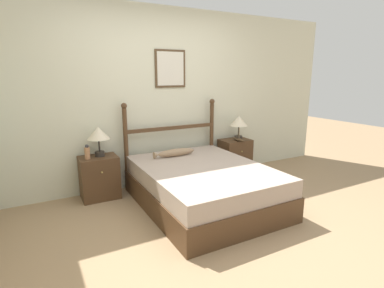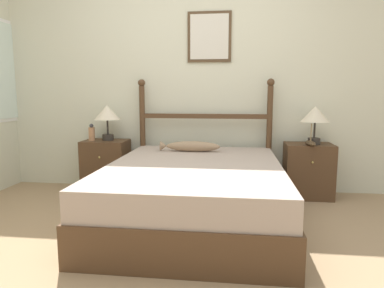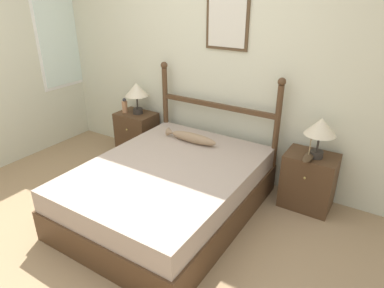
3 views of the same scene
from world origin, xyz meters
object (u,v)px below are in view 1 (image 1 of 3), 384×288
object	(u,v)px
bed	(203,186)
table_lamp_right	(239,122)
nightstand_right	(235,156)
nightstand_left	(100,177)
bottle	(87,153)
fish_pillow	(175,153)
model_boat	(239,139)
table_lamp_left	(98,135)

from	to	relation	value
bed	table_lamp_right	size ratio (longest dim) A/B	4.88
nightstand_right	table_lamp_right	distance (m)	0.58
nightstand_left	bottle	xyz separation A→B (m)	(-0.14, -0.05, 0.37)
bed	bottle	bearing A→B (deg)	147.55
table_lamp_right	fish_pillow	distance (m)	1.31
bottle	model_boat	xyz separation A→B (m)	(2.33, -0.07, -0.06)
table_lamp_left	fish_pillow	distance (m)	1.04
table_lamp_left	fish_pillow	bearing A→B (deg)	-14.91
table_lamp_left	table_lamp_right	xyz separation A→B (m)	(2.21, -0.04, 0.00)
nightstand_left	fish_pillow	bearing A→B (deg)	-13.87
nightstand_right	table_lamp_left	world-z (taller)	table_lamp_left
table_lamp_right	model_boat	distance (m)	0.28
bottle	model_boat	world-z (taller)	model_boat
nightstand_left	nightstand_right	world-z (taller)	same
nightstand_left	nightstand_right	bearing A→B (deg)	0.00
table_lamp_left	bottle	world-z (taller)	table_lamp_left
bed	nightstand_right	world-z (taller)	nightstand_right
model_boat	bottle	bearing A→B (deg)	178.36
nightstand_left	model_boat	bearing A→B (deg)	-2.94
bed	table_lamp_right	bearing A→B (deg)	35.21
bed	fish_pillow	world-z (taller)	fish_pillow
bed	model_boat	distance (m)	1.35
nightstand_right	fish_pillow	size ratio (longest dim) A/B	0.94
nightstand_left	model_boat	distance (m)	2.22
nightstand_right	table_lamp_left	xyz separation A→B (m)	(-2.18, 0.01, 0.58)
model_boat	fish_pillow	world-z (taller)	model_boat
bottle	fish_pillow	distance (m)	1.15
bed	fish_pillow	bearing A→B (deg)	100.71
nightstand_left	nightstand_right	distance (m)	2.20
nightstand_left	table_lamp_left	bearing A→B (deg)	22.46
table_lamp_left	fish_pillow	xyz separation A→B (m)	(0.96, -0.26, -0.30)
bed	fish_pillow	xyz separation A→B (m)	(-0.11, 0.59, 0.31)
bed	table_lamp_left	distance (m)	1.50
fish_pillow	bed	bearing A→B (deg)	-79.29
nightstand_right	table_lamp_left	bearing A→B (deg)	179.69
bottle	table_lamp_right	bearing A→B (deg)	0.42
table_lamp_right	table_lamp_left	bearing A→B (deg)	178.97
nightstand_left	model_boat	world-z (taller)	model_boat
table_lamp_left	bottle	size ratio (longest dim) A/B	2.07
bed	nightstand_right	size ratio (longest dim) A/B	3.37
bed	nightstand_left	bearing A→B (deg)	142.94
nightstand_left	model_boat	size ratio (longest dim) A/B	2.20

